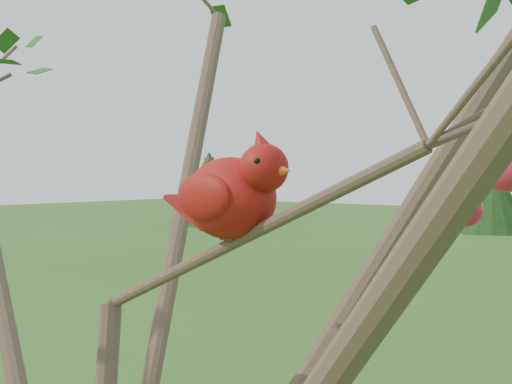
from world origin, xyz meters
TOP-DOWN VIEW (x-y plane):
  - crabapple_tree at (0.03, -0.02)m, footprint 2.35×2.05m
  - cardinal at (0.24, 0.08)m, footprint 0.24×0.13m

SIDE VIEW (x-z plane):
  - crabapple_tree at x=0.03m, z-range 0.65..3.60m
  - cardinal at x=0.24m, z-range 2.06..2.22m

